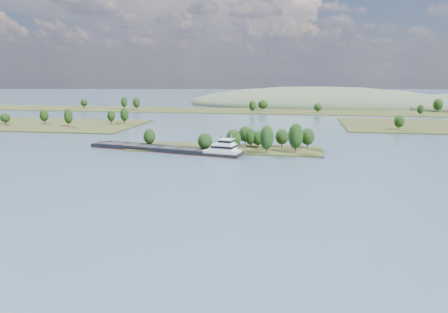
# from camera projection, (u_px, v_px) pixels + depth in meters

# --- Properties ---
(ground) EXTENTS (1800.00, 1800.00, 0.00)m
(ground) POSITION_uv_depth(u_px,v_px,m) (199.00, 176.00, 169.59)
(ground) COLOR #36485E
(ground) RESTS_ON ground
(tree_island) EXTENTS (100.00, 31.24, 15.93)m
(tree_island) POSITION_uv_depth(u_px,v_px,m) (241.00, 143.00, 224.22)
(tree_island) COLOR #2C3216
(tree_island) RESTS_ON ground
(back_shoreline) EXTENTS (900.00, 60.00, 14.42)m
(back_shoreline) POSITION_uv_depth(u_px,v_px,m) (270.00, 111.00, 438.63)
(back_shoreline) COLOR #2C3216
(back_shoreline) RESTS_ON ground
(hill_west) EXTENTS (320.00, 160.00, 44.00)m
(hill_west) POSITION_uv_depth(u_px,v_px,m) (318.00, 105.00, 526.95)
(hill_west) COLOR #3E4D35
(hill_west) RESTS_ON ground
(cargo_barge) EXTENTS (83.90, 27.90, 11.33)m
(cargo_barge) POSITION_uv_depth(u_px,v_px,m) (174.00, 149.00, 219.55)
(cargo_barge) COLOR black
(cargo_barge) RESTS_ON ground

